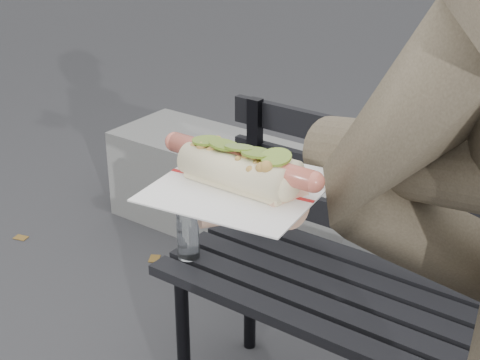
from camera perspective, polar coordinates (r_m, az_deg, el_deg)
name	(u,v)px	position (r m, az deg, el deg)	size (l,w,h in m)	color
park_bench	(436,293)	(1.95, 14.95, -8.43)	(1.50, 0.44, 0.88)	black
concrete_block	(241,192)	(3.15, 0.11, -0.95)	(1.20, 0.40, 0.40)	slate
held_hotdog	(423,177)	(0.82, 14.01, 0.26)	(0.63, 0.31, 0.20)	#453C2E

